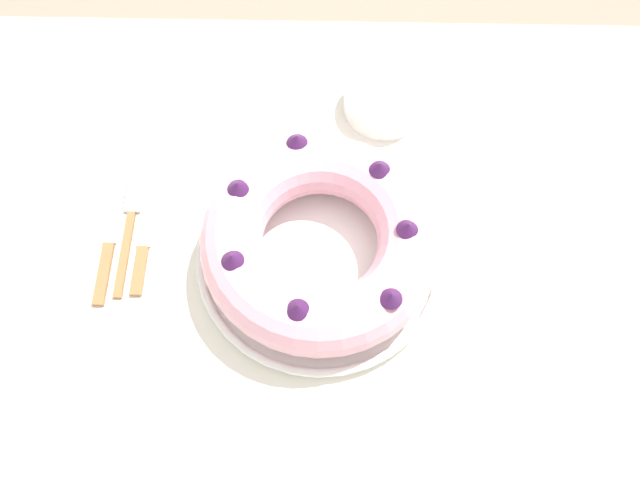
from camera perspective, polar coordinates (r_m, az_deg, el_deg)
name	(u,v)px	position (r m, az deg, el deg)	size (l,w,h in m)	color
ground_plane	(310,373)	(1.61, -0.89, -12.02)	(8.00, 8.00, 0.00)	gray
dining_table	(305,277)	(1.00, -1.41, -3.37)	(1.35, 0.90, 0.74)	silver
serving_dish	(320,256)	(0.90, 0.00, -1.50)	(0.35, 0.35, 0.02)	white
bundt_cake	(320,240)	(0.85, 0.00, 0.02)	(0.33, 0.33, 0.10)	#E09EAD
fork	(129,228)	(0.97, -17.05, 1.03)	(0.02, 0.19, 0.01)	#936038
serving_knife	(109,246)	(0.96, -18.74, -0.52)	(0.02, 0.21, 0.01)	#936038
cake_knife	(143,249)	(0.95, -15.88, -0.80)	(0.02, 0.17, 0.01)	#936038
side_bowl	(384,101)	(1.04, 5.86, 12.53)	(0.13, 0.13, 0.04)	white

